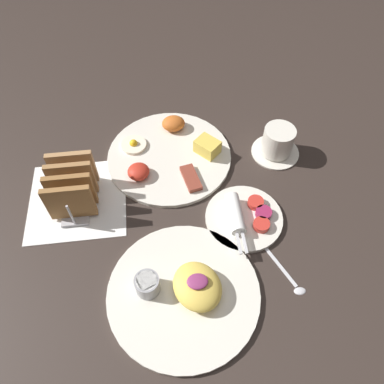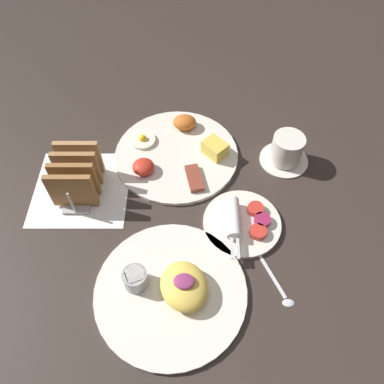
{
  "view_description": "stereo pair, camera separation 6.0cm",
  "coord_description": "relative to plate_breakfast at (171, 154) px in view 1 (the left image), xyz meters",
  "views": [
    {
      "loc": [
        -0.0,
        -0.44,
        0.71
      ],
      "look_at": [
        0.06,
        0.05,
        0.03
      ],
      "focal_mm": 35.0,
      "sensor_mm": 36.0,
      "label": 1
    },
    {
      "loc": [
        0.06,
        -0.45,
        0.71
      ],
      "look_at": [
        0.06,
        0.05,
        0.03
      ],
      "focal_mm": 35.0,
      "sensor_mm": 36.0,
      "label": 2
    }
  ],
  "objects": [
    {
      "name": "napkin_flat",
      "position": [
        -0.22,
        -0.11,
        -0.01
      ],
      "size": [
        0.22,
        0.22,
        0.0
      ],
      "color": "white",
      "rests_on": "ground_plane"
    },
    {
      "name": "teaspoon",
      "position": [
        0.21,
        -0.35,
        -0.01
      ],
      "size": [
        0.06,
        0.12,
        0.01
      ],
      "color": "silver",
      "rests_on": "ground_plane"
    },
    {
      "name": "coffee_cup",
      "position": [
        0.27,
        -0.02,
        0.03
      ],
      "size": [
        0.12,
        0.12,
        0.08
      ],
      "color": "silver",
      "rests_on": "ground_plane"
    },
    {
      "name": "toast_rack",
      "position": [
        -0.22,
        -0.11,
        0.04
      ],
      "size": [
        0.1,
        0.15,
        0.1
      ],
      "color": "#B7B7BC",
      "rests_on": "ground_plane"
    },
    {
      "name": "plate_condiments",
      "position": [
        0.15,
        -0.21,
        0.0
      ],
      "size": [
        0.17,
        0.18,
        0.04
      ],
      "color": "silver",
      "rests_on": "ground_plane"
    },
    {
      "name": "plate_foreground",
      "position": [
        -0.0,
        -0.36,
        0.0
      ],
      "size": [
        0.3,
        0.3,
        0.06
      ],
      "color": "silver",
      "rests_on": "ground_plane"
    },
    {
      "name": "plate_breakfast",
      "position": [
        0.0,
        0.0,
        0.0
      ],
      "size": [
        0.31,
        0.31,
        0.05
      ],
      "color": "silver",
      "rests_on": "ground_plane"
    },
    {
      "name": "ground_plane",
      "position": [
        -0.02,
        -0.19,
        -0.01
      ],
      "size": [
        3.0,
        3.0,
        0.0
      ],
      "primitive_type": "plane",
      "color": "#332823"
    }
  ]
}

